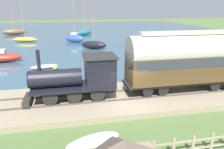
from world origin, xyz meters
TOP-DOWN VIEW (x-y plane):
  - ground_plane at (0.00, 0.00)m, footprint 200.00×200.00m
  - harbor_water at (43.97, 0.00)m, footprint 80.00×80.00m
  - rail_embankment at (0.77, 0.00)m, footprint 5.79×56.00m
  - steam_locomotive at (0.77, 3.05)m, footprint 2.22×6.07m
  - passenger_coach at (0.77, -4.60)m, footprint 2.25×9.09m
  - sailboat_brown at (42.39, 15.66)m, footprint 2.58×5.61m
  - sailboat_yellow at (30.67, 11.43)m, footprint 2.35×4.73m
  - sailboat_teal at (38.46, -0.57)m, footprint 3.43×4.20m
  - sailboat_blue at (28.12, 2.28)m, footprint 2.90×3.87m
  - sailboat_black at (20.97, -0.35)m, footprint 3.37×4.35m
  - rowboat_far_out at (7.09, -5.82)m, footprint 2.28×3.02m
  - rowboat_near_shore at (11.27, -9.94)m, footprint 1.82×1.87m
  - rowboat_mid_harbor at (10.64, 6.35)m, footprint 1.41×3.02m
  - beached_dinghy at (-4.06, 2.87)m, footprint 1.88×3.00m
  - picket_fence at (-5.68, 0.00)m, footprint 0.06×20.14m

SIDE VIEW (x-z plane):
  - ground_plane at x=0.00m, z-range 0.00..0.00m
  - harbor_water at x=43.97m, z-range 0.00..0.01m
  - rail_embankment at x=0.77m, z-range -0.06..0.43m
  - beached_dinghy at x=-4.06m, z-range 0.00..0.44m
  - rowboat_mid_harbor at x=10.64m, z-range 0.01..0.44m
  - rowboat_far_out at x=7.09m, z-range 0.01..0.48m
  - rowboat_near_shore at x=11.27m, z-range 0.01..0.55m
  - picket_fence at x=-5.68m, z-range 0.01..0.99m
  - sailboat_yellow at x=30.67m, z-range -3.85..4.91m
  - sailboat_black at x=20.97m, z-range -2.08..3.38m
  - sailboat_teal at x=38.46m, z-range -3.29..4.60m
  - sailboat_brown at x=42.39m, z-range -2.40..3.83m
  - sailboat_blue at x=28.12m, z-range -3.25..4.80m
  - steam_locomotive at x=0.77m, z-range 0.39..3.80m
  - passenger_coach at x=0.77m, z-range 0.71..5.04m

